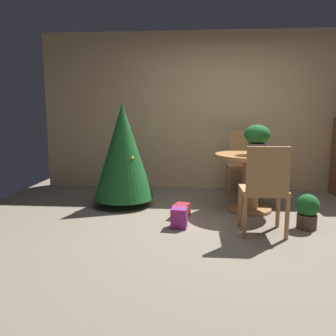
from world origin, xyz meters
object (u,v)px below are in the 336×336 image
at_px(flower_vase, 257,138).
at_px(gift_box_red, 181,211).
at_px(wooden_chair_far, 242,159).
at_px(holiday_tree, 123,151).
at_px(round_dining_table, 251,174).
at_px(gift_box_purple, 179,218).
at_px(wooden_chair_near, 265,186).
at_px(potted_plant, 307,211).

xyz_separation_m(flower_vase, gift_box_red, (-0.94, -0.31, -0.89)).
bearing_deg(wooden_chair_far, holiday_tree, -156.61).
distance_m(round_dining_table, holiday_tree, 1.74).
bearing_deg(gift_box_purple, round_dining_table, 39.82).
height_order(flower_vase, wooden_chair_near, flower_vase).
relative_size(gift_box_purple, gift_box_red, 0.84).
xyz_separation_m(gift_box_purple, gift_box_red, (0.01, 0.39, -0.03)).
bearing_deg(potted_plant, flower_vase, 127.28).
bearing_deg(holiday_tree, gift_box_purple, -47.43).
relative_size(wooden_chair_far, gift_box_red, 3.76).
bearing_deg(wooden_chair_far, gift_box_purple, -118.79).
bearing_deg(potted_plant, gift_box_purple, -176.92).
bearing_deg(wooden_chair_near, round_dining_table, 90.00).
relative_size(round_dining_table, wooden_chair_near, 0.98).
bearing_deg(wooden_chair_near, gift_box_red, 148.04).
xyz_separation_m(wooden_chair_far, gift_box_purple, (-0.90, -1.63, -0.46)).
distance_m(flower_vase, gift_box_purple, 1.46).
distance_m(wooden_chair_far, holiday_tree, 1.88).
height_order(flower_vase, gift_box_red, flower_vase).
bearing_deg(gift_box_red, flower_vase, 18.07).
bearing_deg(wooden_chair_far, gift_box_red, -125.58).
bearing_deg(holiday_tree, flower_vase, -6.25).
distance_m(round_dining_table, potted_plant, 0.90).
distance_m(wooden_chair_near, gift_box_red, 1.14).
height_order(wooden_chair_far, holiday_tree, holiday_tree).
xyz_separation_m(round_dining_table, flower_vase, (0.05, -0.05, 0.48)).
xyz_separation_m(flower_vase, gift_box_purple, (-0.95, -0.70, -0.86)).
height_order(holiday_tree, gift_box_purple, holiday_tree).
distance_m(round_dining_table, wooden_chair_far, 0.89).
relative_size(wooden_chair_near, gift_box_purple, 4.19).
relative_size(flower_vase, wooden_chair_near, 0.40).
distance_m(wooden_chair_far, potted_plant, 1.68).
relative_size(gift_box_purple, potted_plant, 0.57).
distance_m(wooden_chair_far, wooden_chair_near, 1.80).
relative_size(flower_vase, gift_box_red, 1.41).
distance_m(round_dining_table, gift_box_red, 1.04).
bearing_deg(flower_vase, wooden_chair_near, -93.59).
bearing_deg(potted_plant, wooden_chair_far, 108.69).
relative_size(wooden_chair_far, gift_box_purple, 4.46).
xyz_separation_m(round_dining_table, wooden_chair_near, (0.00, -0.91, 0.04)).
relative_size(holiday_tree, gift_box_red, 5.25).
xyz_separation_m(round_dining_table, holiday_tree, (-1.71, 0.14, 0.26)).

